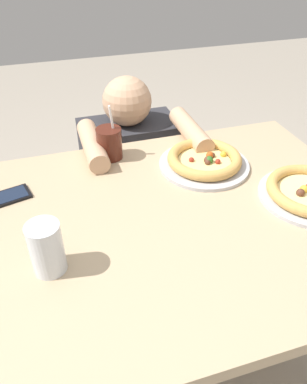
{
  "coord_description": "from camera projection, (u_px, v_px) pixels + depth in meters",
  "views": [
    {
      "loc": [
        -0.28,
        -0.76,
        1.43
      ],
      "look_at": [
        -0.02,
        0.09,
        0.78
      ],
      "focal_mm": 35.31,
      "sensor_mm": 36.0,
      "label": 1
    }
  ],
  "objects": [
    {
      "name": "cell_phone",
      "position": [
        4.0,
        198.0,
        1.12
      ],
      "size": [
        0.16,
        0.11,
        0.01
      ],
      "color": "black",
      "rests_on": "dining_table"
    },
    {
      "name": "diner_seated",
      "position": [
        131.0,
        187.0,
        1.75
      ],
      "size": [
        0.44,
        0.53,
        0.93
      ],
      "color": "#333847",
      "rests_on": "ground"
    },
    {
      "name": "pizza_far",
      "position": [
        204.0,
        161.0,
        1.25
      ],
      "size": [
        0.3,
        0.3,
        0.05
      ],
      "color": "#B7B7BC",
      "rests_on": "dining_table"
    },
    {
      "name": "ground_plane",
      "position": [
        165.0,
        361.0,
        1.5
      ],
      "size": [
        8.0,
        8.0,
        0.0
      ],
      "primitive_type": "plane",
      "color": "#9E9384"
    },
    {
      "name": "drink_cup_colored",
      "position": [
        109.0,
        143.0,
        1.28
      ],
      "size": [
        0.09,
        0.09,
        0.19
      ],
      "color": "#4C1E14",
      "rests_on": "dining_table"
    },
    {
      "name": "dining_table",
      "position": [
        169.0,
        245.0,
        1.12
      ],
      "size": [
        1.23,
        0.9,
        0.75
      ],
      "color": "tan",
      "rests_on": "ground"
    },
    {
      "name": "water_cup_clear",
      "position": [
        46.0,
        247.0,
        0.86
      ],
      "size": [
        0.08,
        0.08,
        0.13
      ],
      "color": "silver",
      "rests_on": "dining_table"
    }
  ]
}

